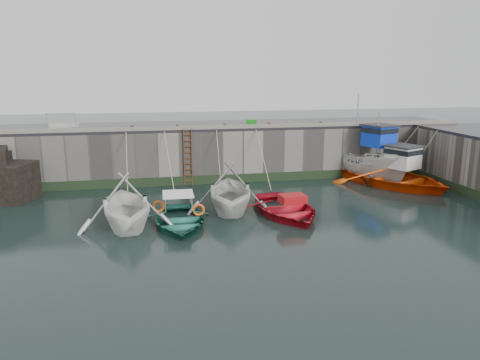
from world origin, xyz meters
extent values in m
plane|color=black|center=(0.00, 0.00, 0.00)|extent=(120.00, 120.00, 0.00)
cube|color=slate|center=(0.00, 12.50, 1.50)|extent=(30.00, 5.00, 3.00)
cube|color=black|center=(0.00, 12.50, 3.08)|extent=(30.00, 5.00, 0.16)
cube|color=slate|center=(0.00, 10.15, 3.26)|extent=(30.00, 0.30, 0.20)
cube|color=black|center=(0.00, 9.96, 0.25)|extent=(30.00, 0.08, 0.50)
cube|color=black|center=(-11.20, 8.40, 0.95)|extent=(2.96, 2.83, 1.90)
cylinder|color=#3F1E0F|center=(-2.22, 9.92, 1.60)|extent=(0.07, 0.07, 3.20)
cylinder|color=#3F1E0F|center=(-1.78, 9.92, 1.60)|extent=(0.07, 0.07, 3.20)
cube|color=#3F1E0F|center=(-2.00, 9.90, 0.25)|extent=(0.44, 0.06, 0.05)
cube|color=#3F1E0F|center=(-2.00, 9.90, 0.58)|extent=(0.44, 0.06, 0.05)
cube|color=#3F1E0F|center=(-2.00, 9.90, 0.91)|extent=(0.44, 0.06, 0.05)
cube|color=#3F1E0F|center=(-2.00, 9.90, 1.24)|extent=(0.44, 0.06, 0.05)
cube|color=#3F1E0F|center=(-2.00, 9.90, 1.57)|extent=(0.44, 0.06, 0.05)
cube|color=#3F1E0F|center=(-2.00, 9.90, 1.90)|extent=(0.44, 0.06, 0.05)
cube|color=#3F1E0F|center=(-2.00, 9.90, 2.23)|extent=(0.44, 0.06, 0.05)
cube|color=#3F1E0F|center=(-2.00, 9.90, 2.56)|extent=(0.44, 0.06, 0.05)
cube|color=#3F1E0F|center=(-2.00, 9.90, 2.89)|extent=(0.44, 0.06, 0.05)
imported|color=white|center=(-5.22, 3.03, 0.00)|extent=(4.79, 5.37, 2.57)
imported|color=#1B614E|center=(-3.02, 2.87, 0.00)|extent=(3.31, 4.56, 0.93)
imported|color=silver|center=(-0.56, 4.47, 0.00)|extent=(4.88, 5.45, 2.59)
imported|color=red|center=(1.83, 3.45, 0.00)|extent=(4.14, 5.44, 1.05)
imported|color=white|center=(8.86, 9.40, 0.86)|extent=(4.38, 6.69, 2.42)
cube|color=#0E34D6|center=(9.07, 8.83, 2.67)|extent=(1.83, 1.89, 1.20)
cube|color=black|center=(9.07, 8.83, 3.02)|extent=(1.91, 1.97, 0.28)
cube|color=#262628|center=(9.07, 8.83, 3.31)|extent=(2.09, 2.15, 0.08)
cylinder|color=#A5A8AD|center=(8.44, 10.52, 3.57)|extent=(0.08, 0.08, 3.00)
imported|color=#FF530D|center=(9.46, 7.68, 0.37)|extent=(7.40, 8.37, 1.43)
cube|color=white|center=(9.71, 7.14, 1.68)|extent=(1.90, 1.95, 1.20)
cube|color=black|center=(9.71, 7.14, 2.03)|extent=(1.98, 2.03, 0.28)
cube|color=#262628|center=(9.71, 7.14, 2.32)|extent=(2.17, 2.22, 0.08)
cylinder|color=#A5A8AD|center=(8.95, 8.77, 2.58)|extent=(0.08, 0.08, 3.00)
cube|color=#1C8317|center=(2.06, 11.67, 3.33)|extent=(0.72, 0.58, 0.34)
cylinder|color=#A5A8AD|center=(-9.50, 10.60, 3.66)|extent=(0.05, 0.05, 1.00)
cylinder|color=#A5A8AD|center=(-8.00, 10.60, 3.66)|extent=(0.05, 0.05, 1.00)
cylinder|color=#A5A8AD|center=(-8.75, 10.60, 4.12)|extent=(1.50, 0.05, 0.05)
cube|color=gray|center=(-8.75, 11.10, 3.25)|extent=(1.60, 0.35, 0.18)
cube|color=gray|center=(-8.75, 11.45, 3.43)|extent=(1.60, 0.35, 0.18)
cylinder|color=#3F1E0F|center=(-5.00, 10.25, 3.30)|extent=(0.18, 0.18, 0.28)
cylinder|color=#3F1E0F|center=(-2.50, 10.25, 3.30)|extent=(0.18, 0.18, 0.28)
cylinder|color=#3F1E0F|center=(0.20, 10.25, 3.30)|extent=(0.18, 0.18, 0.28)
cylinder|color=#3F1E0F|center=(2.80, 10.25, 3.30)|extent=(0.18, 0.18, 0.28)
cylinder|color=#3F1E0F|center=(6.00, 10.25, 3.30)|extent=(0.18, 0.18, 0.28)
camera|label=1|loc=(-4.15, -16.20, 6.35)|focal=35.00mm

